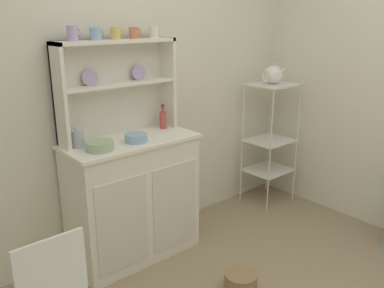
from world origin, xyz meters
The scene contains 15 objects.
wall_back centered at (0.00, 1.62, 1.25)m, with size 3.84×0.05×2.50m, color silver.
hutch_cabinet centered at (-0.20, 1.37, 0.46)m, with size 0.94×0.45×0.90m.
hutch_shelf_unit centered at (-0.20, 1.53, 1.29)m, with size 0.87×0.18×0.67m.
bakers_rack centered at (1.29, 1.33, 0.70)m, with size 0.41×0.35×1.14m.
floor_basket centered at (0.07, 0.54, 0.07)m, with size 0.22×0.22×0.14m, color #93754C.
cup_lilac_0 centered at (-0.50, 1.49, 1.62)m, with size 0.08×0.06×0.09m.
cup_sky_1 centered at (-0.34, 1.49, 1.61)m, with size 0.09×0.07×0.08m.
cup_gold_2 centered at (-0.20, 1.49, 1.61)m, with size 0.08×0.07×0.08m.
cup_terracotta_3 centered at (-0.05, 1.49, 1.61)m, with size 0.08×0.07×0.08m.
cup_cream_4 centered at (0.12, 1.49, 1.61)m, with size 0.08×0.07×0.08m.
bowl_mixing_large centered at (-0.47, 1.29, 0.93)m, with size 0.18×0.18×0.06m, color #9EB78E.
bowl_floral_medium centered at (-0.20, 1.29, 0.93)m, with size 0.15×0.15×0.06m, color #8EB2D1.
jam_bottle centered at (0.15, 1.45, 0.98)m, with size 0.05×0.05×0.18m.
utensil_jar centered at (-0.54, 1.45, 0.96)m, with size 0.08×0.08×0.25m.
porcelain_teapot centered at (1.29, 1.33, 1.22)m, with size 0.25×0.16×0.18m.
Camera 1 is at (-1.63, -0.97, 1.73)m, focal length 38.20 mm.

